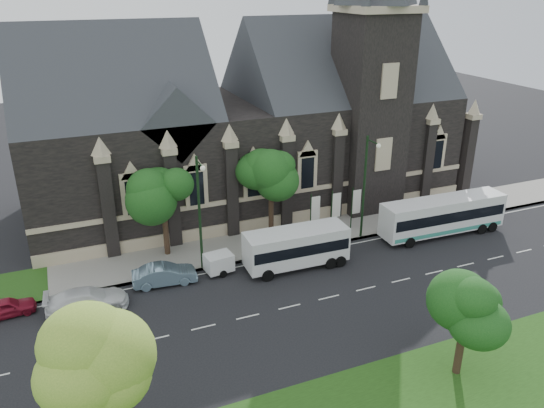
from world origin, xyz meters
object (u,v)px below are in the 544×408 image
tree_walk_left (164,187)px  car_far_red (6,307)px  box_trailer (219,262)px  banner_flag_center (335,208)px  car_far_white (87,300)px  tree_park_near (118,348)px  street_lamp_near (366,182)px  banner_flag_left (314,211)px  street_lamp_mid (200,208)px  banner_flag_right (355,204)px  tour_coach (443,215)px  tree_park_east (468,299)px  tree_walk_right (272,171)px  sedan (165,275)px  shuttle_bus (296,246)px

tree_walk_left → car_far_red: 13.57m
box_trailer → tree_walk_left: bearing=114.9°
banner_flag_center → car_far_white: 21.32m
box_trailer → car_far_red: (-14.51, -0.00, -0.26)m
tree_park_near → car_far_white: bearing=93.3°
car_far_red → street_lamp_near: bearing=-92.6°
banner_flag_left → car_far_white: size_ratio=0.75×
street_lamp_mid → car_far_red: 14.28m
banner_flag_right → tour_coach: 7.54m
tree_park_east → car_far_white: tree_park_east is taller
banner_flag_center → tour_coach: bearing=-24.2°
tree_walk_right → banner_flag_left: 4.92m
street_lamp_near → street_lamp_mid: bearing=180.0°
sedan → shuttle_bus: bearing=-92.1°
tree_walk_left → box_trailer: (2.78, -4.50, -4.86)m
tree_walk_right → banner_flag_right: bearing=-13.6°
banner_flag_right → box_trailer: (-13.31, -2.80, -1.51)m
banner_flag_left → shuttle_bus: 5.47m
tree_walk_right → banner_flag_center: bearing=-18.6°
banner_flag_right → banner_flag_center: bearing=180.0°
tree_park_east → street_lamp_near: 16.86m
street_lamp_near → street_lamp_mid: size_ratio=1.00×
sedan → tree_park_east: bearing=-133.8°
banner_flag_right → sedan: bearing=-170.9°
banner_flag_right → shuttle_bus: banner_flag_right is taller
street_lamp_mid → box_trailer: size_ratio=3.04×
tour_coach → street_lamp_near: bearing=166.0°
tree_park_east → tree_walk_right: (-2.96, 20.04, 1.20)m
shuttle_bus → tree_walk_right: bearing=87.2°
banner_flag_left → shuttle_bus: size_ratio=0.50×
tree_walk_right → box_trailer: (-6.23, -4.51, -4.94)m
car_far_white → sedan: bearing=-72.5°
street_lamp_mid → car_far_red: street_lamp_mid is taller
tree_park_east → banner_flag_right: bearing=77.4°
tree_walk_right → tree_walk_left: bearing=-179.9°
car_far_white → tour_coach: bearing=-85.8°
banner_flag_center → street_lamp_near: bearing=-48.1°
street_lamp_mid → tour_coach: street_lamp_mid is taller
tree_park_east → tour_coach: size_ratio=0.55×
tree_park_near → tree_walk_right: (14.98, 19.48, -0.60)m
street_lamp_near → shuttle_bus: bearing=-162.9°
sedan → car_far_white: car_far_white is taller
tree_walk_left → street_lamp_near: 16.22m
banner_flag_left → shuttle_bus: banner_flag_left is taller
street_lamp_near → tree_park_east: bearing=-103.1°
street_lamp_mid → tour_coach: (20.76, -1.90, -3.31)m
tour_coach → box_trailer: bearing=178.8°
tree_park_near → banner_flag_right: bearing=38.9°
banner_flag_left → banner_flag_center: bearing=0.0°
shuttle_bus → box_trailer: 6.00m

